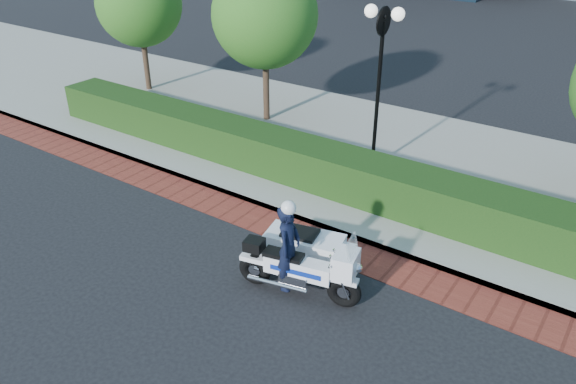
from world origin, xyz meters
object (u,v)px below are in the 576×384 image
Objects in this scene: lamppost at (380,65)px; tree_b at (265,15)px; tree_a at (139,3)px; police_motorcycle at (300,253)px.

tree_b is (-4.50, 1.30, 0.48)m from lamppost.
police_motorcycle is at bearing -30.10° from tree_a.
tree_b is at bearing 118.59° from police_motorcycle.
tree_a is 5.50m from tree_b.
lamppost is at bearing -7.41° from tree_a.
tree_a is at bearing 180.00° from tree_b.
police_motorcycle is (5.56, -6.41, -2.76)m from tree_b.
police_motorcycle is at bearing -49.06° from tree_b.
police_motorcycle is (11.06, -6.41, -2.55)m from tree_a.
tree_b is 2.01× the size of police_motorcycle.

